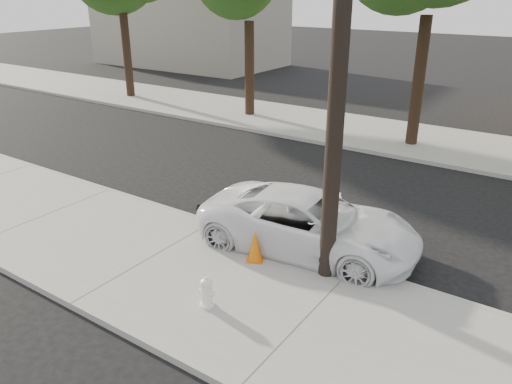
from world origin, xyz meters
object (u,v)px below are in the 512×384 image
(police_cruiser, at_px, (309,223))
(fire_hydrant, at_px, (207,293))
(traffic_cone, at_px, (255,246))
(utility_pole, at_px, (340,55))

(police_cruiser, distance_m, fire_hydrant, 3.30)
(traffic_cone, bearing_deg, utility_pole, 13.97)
(fire_hydrant, bearing_deg, traffic_cone, 86.59)
(utility_pole, relative_size, traffic_cone, 12.29)
(utility_pole, distance_m, fire_hydrant, 5.05)
(utility_pole, height_order, police_cruiser, utility_pole)
(utility_pole, height_order, fire_hydrant, utility_pole)
(utility_pole, bearing_deg, traffic_cone, -166.03)
(police_cruiser, relative_size, fire_hydrant, 8.62)
(police_cruiser, bearing_deg, fire_hydrant, 165.58)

